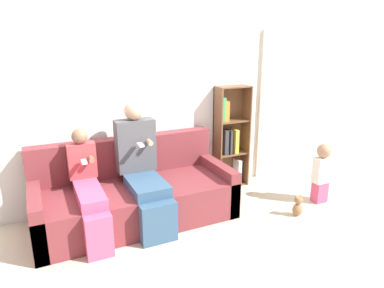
# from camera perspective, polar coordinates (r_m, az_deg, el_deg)

# --- Properties ---
(ground_plane) EXTENTS (14.00, 14.00, 0.00)m
(ground_plane) POSITION_cam_1_polar(r_m,az_deg,el_deg) (3.56, -4.95, -15.75)
(ground_plane) COLOR beige
(back_wall) EXTENTS (10.00, 0.06, 2.55)m
(back_wall) POSITION_cam_1_polar(r_m,az_deg,el_deg) (4.07, -10.73, 7.45)
(back_wall) COLOR silver
(back_wall) RESTS_ON ground_plane
(curtain_panel) EXTENTS (0.56, 0.04, 2.06)m
(curtain_panel) POSITION_cam_1_polar(r_m,az_deg,el_deg) (5.04, 13.73, 6.17)
(curtain_panel) COLOR beige
(curtain_panel) RESTS_ON ground_plane
(couch) EXTENTS (2.12, 0.93, 0.86)m
(couch) POSITION_cam_1_polar(r_m,az_deg,el_deg) (3.88, -9.55, -8.36)
(couch) COLOR maroon
(couch) RESTS_ON ground_plane
(adult_seated) EXTENTS (0.43, 0.86, 1.30)m
(adult_seated) POSITION_cam_1_polar(r_m,az_deg,el_deg) (3.68, -8.36, -3.39)
(adult_seated) COLOR #335170
(adult_seated) RESTS_ON ground_plane
(child_seated) EXTENTS (0.29, 0.87, 1.06)m
(child_seated) POSITION_cam_1_polar(r_m,az_deg,el_deg) (3.55, -16.86, -7.03)
(child_seated) COLOR #DB4C75
(child_seated) RESTS_ON ground_plane
(toddler_standing) EXTENTS (0.21, 0.17, 0.75)m
(toddler_standing) POSITION_cam_1_polar(r_m,az_deg,el_deg) (4.45, 20.83, -4.26)
(toddler_standing) COLOR #DB4C75
(toddler_standing) RESTS_ON ground_plane
(bookshelf) EXTENTS (0.45, 0.23, 1.37)m
(bookshelf) POSITION_cam_1_polar(r_m,az_deg,el_deg) (4.62, 6.24, 0.57)
(bookshelf) COLOR brown
(bookshelf) RESTS_ON ground_plane
(teddy_bear) EXTENTS (0.12, 0.10, 0.25)m
(teddy_bear) POSITION_cam_1_polar(r_m,az_deg,el_deg) (4.12, 17.20, -9.89)
(teddy_bear) COLOR #936B47
(teddy_bear) RESTS_ON ground_plane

